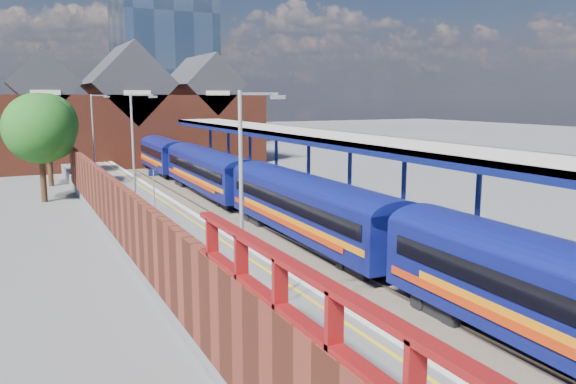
{
  "coord_description": "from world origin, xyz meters",
  "views": [
    {
      "loc": [
        -12.53,
        -9.26,
        7.82
      ],
      "look_at": [
        1.07,
        18.13,
        2.6
      ],
      "focal_mm": 35.0,
      "sensor_mm": 36.0,
      "label": 1
    }
  ],
  "objects_px": {
    "lamp_post_c": "(136,149)",
    "parked_car_blue": "(341,192)",
    "lamp_post_b": "(246,193)",
    "lamp_post_d": "(95,132)",
    "train": "(250,184)",
    "platform_sign": "(154,183)"
  },
  "relations": [
    {
      "from": "lamp_post_c",
      "to": "parked_car_blue",
      "type": "height_order",
      "value": "lamp_post_c"
    },
    {
      "from": "lamp_post_b",
      "to": "parked_car_blue",
      "type": "height_order",
      "value": "lamp_post_b"
    },
    {
      "from": "parked_car_blue",
      "to": "lamp_post_d",
      "type": "bearing_deg",
      "value": 37.78
    },
    {
      "from": "lamp_post_b",
      "to": "parked_car_blue",
      "type": "distance_m",
      "value": 20.74
    },
    {
      "from": "train",
      "to": "parked_car_blue",
      "type": "height_order",
      "value": "train"
    },
    {
      "from": "lamp_post_c",
      "to": "platform_sign",
      "type": "bearing_deg",
      "value": 55.74
    },
    {
      "from": "lamp_post_b",
      "to": "platform_sign",
      "type": "height_order",
      "value": "lamp_post_b"
    },
    {
      "from": "lamp_post_b",
      "to": "lamp_post_d",
      "type": "distance_m",
      "value": 32.0
    },
    {
      "from": "lamp_post_d",
      "to": "platform_sign",
      "type": "relative_size",
      "value": 2.8
    },
    {
      "from": "lamp_post_c",
      "to": "lamp_post_d",
      "type": "bearing_deg",
      "value": 90.0
    },
    {
      "from": "train",
      "to": "lamp_post_d",
      "type": "distance_m",
      "value": 15.75
    },
    {
      "from": "lamp_post_c",
      "to": "lamp_post_d",
      "type": "distance_m",
      "value": 16.0
    },
    {
      "from": "train",
      "to": "lamp_post_c",
      "type": "height_order",
      "value": "lamp_post_c"
    },
    {
      "from": "lamp_post_d",
      "to": "parked_car_blue",
      "type": "distance_m",
      "value": 21.15
    },
    {
      "from": "lamp_post_b",
      "to": "platform_sign",
      "type": "bearing_deg",
      "value": 85.67
    },
    {
      "from": "lamp_post_c",
      "to": "parked_car_blue",
      "type": "bearing_deg",
      "value": -1.17
    },
    {
      "from": "parked_car_blue",
      "to": "train",
      "type": "bearing_deg",
      "value": 59.76
    },
    {
      "from": "lamp_post_b",
      "to": "platform_sign",
      "type": "relative_size",
      "value": 2.8
    },
    {
      "from": "lamp_post_c",
      "to": "platform_sign",
      "type": "relative_size",
      "value": 2.8
    },
    {
      "from": "lamp_post_c",
      "to": "platform_sign",
      "type": "height_order",
      "value": "lamp_post_c"
    },
    {
      "from": "train",
      "to": "lamp_post_c",
      "type": "xyz_separation_m",
      "value": [
        -7.86,
        -2.65,
        2.87
      ]
    },
    {
      "from": "lamp_post_d",
      "to": "platform_sign",
      "type": "xyz_separation_m",
      "value": [
        1.36,
        -14.0,
        -2.3
      ]
    }
  ]
}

